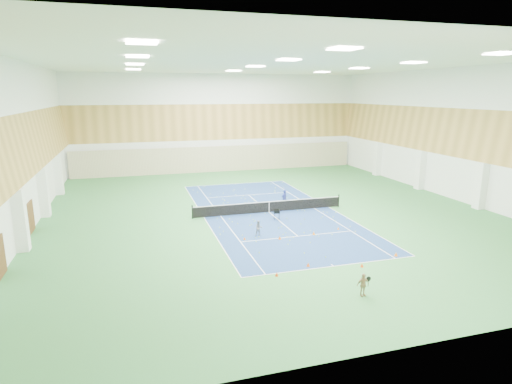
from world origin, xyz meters
TOP-DOWN VIEW (x-y plane):
  - ground at (0.00, 0.00)m, footprint 40.00×40.00m
  - room_shell at (0.00, 0.00)m, footprint 36.00×40.00m
  - wood_cladding at (0.00, 0.00)m, footprint 36.00×40.00m
  - ceiling_light_grid at (0.00, 0.00)m, footprint 21.40×25.40m
  - court_surface at (0.00, 0.00)m, footprint 10.97×23.77m
  - tennis_balls_scatter at (0.00, 0.00)m, footprint 10.57×22.77m
  - tennis_net at (0.00, 0.00)m, footprint 12.80×0.10m
  - back_curtain at (0.00, 19.75)m, footprint 35.40×0.16m
  - door_left_a at (-17.92, -8.00)m, footprint 0.08×1.80m
  - door_left_b at (-17.92, 0.00)m, footprint 0.08×1.80m
  - coach at (1.70, 0.99)m, footprint 0.69×0.58m
  - child_court at (-2.53, -5.40)m, footprint 0.54×0.43m
  - child_apron at (-0.29, -15.58)m, footprint 0.71×0.34m
  - ball_cart at (-0.08, -2.15)m, footprint 0.53×0.53m
  - cone_svc_a at (-3.74, -6.03)m, footprint 0.18×0.18m
  - cone_svc_b at (-1.42, -6.62)m, footprint 0.22×0.22m
  - cone_svc_c at (1.21, -6.38)m, footprint 0.22×0.22m
  - cone_svc_d at (3.41, -5.83)m, footprint 0.17×0.17m
  - cone_base_a at (-3.58, -12.20)m, footprint 0.20×0.20m
  - cone_base_b at (-1.40, -11.47)m, footprint 0.21×0.21m
  - cone_base_c at (1.52, -12.42)m, footprint 0.20×0.20m
  - cone_base_d at (4.39, -11.52)m, footprint 0.22×0.22m

SIDE VIEW (x-z plane):
  - ground at x=0.00m, z-range 0.00..0.00m
  - court_surface at x=0.00m, z-range 0.00..0.01m
  - tennis_balls_scatter at x=0.00m, z-range 0.01..0.08m
  - cone_svc_d at x=3.41m, z-range 0.00..0.19m
  - cone_svc_a at x=-3.74m, z-range 0.00..0.20m
  - cone_base_a at x=-3.58m, z-range 0.00..0.22m
  - cone_base_c at x=1.52m, z-range 0.00..0.22m
  - cone_base_b at x=-1.40m, z-range 0.00..0.24m
  - cone_svc_c at x=1.21m, z-range 0.00..0.24m
  - cone_base_d at x=4.39m, z-range 0.00..0.24m
  - cone_svc_b at x=-1.42m, z-range 0.00..0.25m
  - ball_cart at x=-0.08m, z-range 0.00..0.79m
  - child_court at x=-2.53m, z-range 0.00..1.06m
  - tennis_net at x=0.00m, z-range 0.00..1.10m
  - child_apron at x=-0.29m, z-range 0.00..1.17m
  - coach at x=1.70m, z-range 0.00..1.60m
  - door_left_a at x=-17.92m, z-range 0.00..2.20m
  - door_left_b at x=-17.92m, z-range 0.00..2.20m
  - back_curtain at x=0.00m, z-range 0.00..3.20m
  - room_shell at x=0.00m, z-range 0.00..12.00m
  - wood_cladding at x=0.00m, z-range 4.00..12.00m
  - ceiling_light_grid at x=0.00m, z-range 11.89..11.95m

